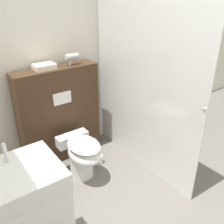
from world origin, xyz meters
TOP-DOWN VIEW (x-y plane):
  - wall_back at (0.00, 1.98)m, footprint 8.00×0.06m
  - partition_panel at (-0.16, 1.79)m, footprint 0.99×0.26m
  - shower_glass at (0.55, 1.11)m, footprint 0.04×1.69m
  - toilet at (-0.16, 1.26)m, footprint 0.38×0.56m
  - hair_drier at (0.06, 1.77)m, footprint 0.18×0.07m
  - folded_towel at (-0.27, 1.80)m, footprint 0.23×0.18m
  - spare_toilet_roll at (0.12, 1.35)m, footprint 0.10×0.10m

SIDE VIEW (x-z plane):
  - spare_toilet_roll at x=0.12m, z-range 0.00..0.11m
  - toilet at x=-0.16m, z-range 0.06..0.53m
  - partition_panel at x=-0.16m, z-range 0.00..1.18m
  - shower_glass at x=0.55m, z-range 0.00..2.18m
  - folded_towel at x=-0.27m, z-range 1.18..1.24m
  - wall_back at x=0.00m, z-range 0.00..2.50m
  - hair_drier at x=0.06m, z-range 1.21..1.34m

